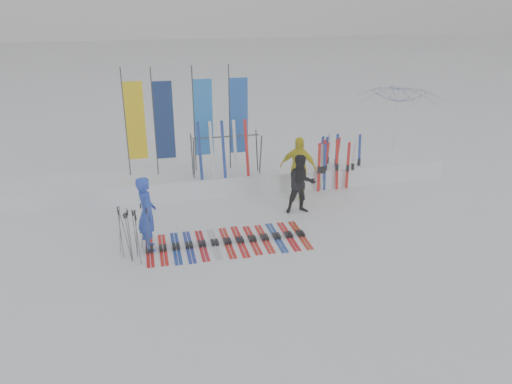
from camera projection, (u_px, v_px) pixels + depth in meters
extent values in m
plane|color=white|center=(263.00, 257.00, 11.61)|extent=(120.00, 120.00, 0.00)
cube|color=white|center=(228.00, 179.00, 15.66)|extent=(14.00, 1.60, 0.60)
imported|color=blue|center=(147.00, 214.00, 11.69)|extent=(0.52, 0.72, 1.83)
imported|color=black|center=(301.00, 184.00, 13.70)|extent=(0.85, 0.68, 1.67)
imported|color=yellow|center=(298.00, 168.00, 14.65)|extent=(1.18, 0.97, 1.88)
imported|color=white|center=(397.00, 124.00, 17.72)|extent=(3.34, 3.40, 2.82)
cube|color=red|center=(150.00, 250.00, 11.87)|extent=(0.17, 1.60, 0.07)
cube|color=red|center=(163.00, 248.00, 11.94)|extent=(0.17, 1.60, 0.07)
cube|color=navy|center=(176.00, 247.00, 12.00)|extent=(0.17, 1.65, 0.07)
cube|color=navy|center=(189.00, 246.00, 12.07)|extent=(0.17, 1.67, 0.07)
cube|color=#B20E15|center=(202.00, 244.00, 12.13)|extent=(0.17, 1.63, 0.07)
cube|color=#B2B4B9|center=(215.00, 243.00, 12.20)|extent=(0.17, 1.62, 0.07)
cube|color=#B7190E|center=(227.00, 242.00, 12.27)|extent=(0.17, 1.65, 0.07)
cube|color=red|center=(240.00, 240.00, 12.33)|extent=(0.17, 1.70, 0.07)
cube|color=#B4140E|center=(252.00, 239.00, 12.40)|extent=(0.17, 1.57, 0.07)
cube|color=#B7170E|center=(264.00, 238.00, 12.46)|extent=(0.17, 1.56, 0.07)
cube|color=navy|center=(276.00, 236.00, 12.53)|extent=(0.17, 1.64, 0.07)
cube|color=red|center=(288.00, 235.00, 12.60)|extent=(0.17, 1.62, 0.07)
cube|color=#B1240E|center=(300.00, 234.00, 12.66)|extent=(0.17, 1.61, 0.07)
cylinder|color=#595B60|center=(148.00, 232.00, 11.51)|extent=(0.12, 0.05, 1.20)
cylinder|color=#595B60|center=(136.00, 233.00, 11.51)|extent=(0.06, 0.07, 1.16)
cylinder|color=#595B60|center=(129.00, 237.00, 11.21)|extent=(0.08, 0.05, 1.25)
cylinder|color=#595B60|center=(130.00, 234.00, 11.33)|extent=(0.05, 0.14, 1.25)
cylinder|color=#595B60|center=(138.00, 240.00, 11.09)|extent=(0.08, 0.07, 1.25)
cylinder|color=#595B60|center=(135.00, 234.00, 11.43)|extent=(0.06, 0.07, 1.19)
cylinder|color=#595B60|center=(126.00, 238.00, 11.17)|extent=(0.16, 0.11, 1.23)
cylinder|color=#595B60|center=(120.00, 230.00, 11.58)|extent=(0.11, 0.07, 1.21)
cylinder|color=#595B60|center=(121.00, 234.00, 11.34)|extent=(0.04, 0.02, 1.26)
cylinder|color=#595B60|center=(142.00, 225.00, 11.88)|extent=(0.13, 0.09, 1.16)
cylinder|color=#383A3F|center=(126.00, 123.00, 14.50)|extent=(0.04, 0.04, 3.20)
cube|color=yellow|center=(136.00, 121.00, 14.54)|extent=(0.55, 0.03, 2.30)
cylinder|color=#383A3F|center=(154.00, 123.00, 14.55)|extent=(0.04, 0.04, 3.20)
cube|color=navy|center=(164.00, 121.00, 14.60)|extent=(0.55, 0.03, 2.30)
cylinder|color=#383A3F|center=(194.00, 120.00, 14.89)|extent=(0.04, 0.04, 3.20)
cube|color=blue|center=(204.00, 118.00, 14.93)|extent=(0.55, 0.03, 2.30)
cylinder|color=#383A3F|center=(230.00, 118.00, 15.11)|extent=(0.04, 0.04, 3.20)
cube|color=#174EB3|center=(239.00, 116.00, 15.15)|extent=(0.55, 0.03, 2.30)
cylinder|color=#383A3F|center=(194.00, 159.00, 14.49)|extent=(0.04, 0.30, 1.23)
cylinder|color=#383A3F|center=(192.00, 154.00, 14.94)|extent=(0.04, 0.30, 1.23)
cylinder|color=#383A3F|center=(261.00, 155.00, 14.91)|extent=(0.04, 0.30, 1.23)
cylinder|color=#383A3F|center=(257.00, 150.00, 15.36)|extent=(0.04, 0.30, 1.23)
cylinder|color=#383A3F|center=(226.00, 137.00, 14.72)|extent=(2.00, 0.04, 0.04)
cube|color=navy|center=(325.00, 167.00, 15.28)|extent=(0.09, 0.04, 1.50)
cube|color=navy|center=(321.00, 158.00, 16.16)|extent=(0.09, 0.03, 1.47)
cube|color=red|center=(337.00, 161.00, 15.78)|extent=(0.09, 0.04, 1.56)
cube|color=red|center=(322.00, 164.00, 15.51)|extent=(0.09, 0.03, 1.56)
cube|color=silver|center=(328.00, 158.00, 16.01)|extent=(0.09, 0.04, 1.61)
cube|color=silver|center=(353.00, 165.00, 15.60)|extent=(0.09, 0.02, 1.47)
cube|color=red|center=(326.00, 166.00, 15.48)|extent=(0.09, 0.03, 1.48)
cube|color=navy|center=(359.00, 159.00, 15.80)|extent=(0.09, 0.04, 1.65)
cube|color=navy|center=(336.00, 160.00, 15.70)|extent=(0.09, 0.03, 1.68)
cube|color=red|center=(348.00, 166.00, 15.42)|extent=(0.09, 0.03, 1.52)
cube|color=silver|center=(322.00, 168.00, 15.32)|extent=(0.09, 0.04, 1.47)
cube|color=red|center=(319.00, 168.00, 15.22)|extent=(0.09, 0.03, 1.54)
cube|color=red|center=(337.00, 165.00, 15.36)|extent=(0.09, 0.02, 1.61)
cube|color=navy|center=(325.00, 161.00, 15.86)|extent=(0.09, 0.04, 1.53)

